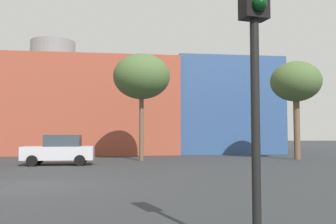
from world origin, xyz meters
The scene contains 6 objects.
ground_plane centered at (0.00, 0.00, 0.00)m, with size 200.00×200.00×0.00m, color #2D3033.
building_backdrop centered at (-3.06, 22.85, 4.21)m, with size 40.75×10.23×10.19m.
parked_car_2 centered at (-0.29, 8.75, 0.82)m, with size 3.79×1.86×1.64m.
traffic_light_near_right centered at (4.64, -7.97, 3.00)m, with size 0.40×0.39×4.08m.
bare_tree_0 centered at (14.89, 11.64, 5.22)m, with size 3.42×3.42×6.66m.
bare_tree_1 centered at (4.36, 11.72, 5.40)m, with size 3.67×3.67×6.89m.
Camera 1 is at (2.80, -12.84, 1.61)m, focal length 40.87 mm.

